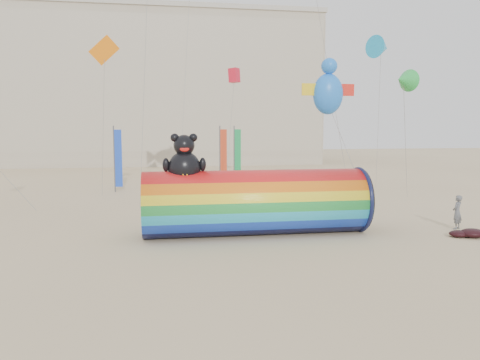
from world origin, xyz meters
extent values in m
plane|color=#CCB58C|center=(0.00, 0.00, 0.00)|extent=(160.00, 160.00, 0.00)
cube|color=#B7AD99|center=(-12.00, 46.00, 10.00)|extent=(60.00, 15.00, 20.00)
cube|color=#28303D|center=(-12.00, 38.44, 10.50)|extent=(59.50, 0.12, 17.00)
cube|color=#B2ADA0|center=(-12.00, 46.00, 20.30)|extent=(60.40, 15.40, 0.60)
cylinder|color=red|center=(0.92, -0.48, 1.54)|extent=(10.59, 3.09, 3.09)
torus|color=#0F1438|center=(6.11, -0.48, 1.54)|extent=(0.21, 3.24, 3.24)
cylinder|color=black|center=(6.24, -0.48, 1.54)|extent=(0.05, 3.06, 3.06)
ellipsoid|color=black|center=(-2.43, -0.48, 3.22)|extent=(1.51, 1.35, 1.59)
ellipsoid|color=gold|center=(-2.43, -0.97, 3.13)|extent=(0.78, 0.34, 0.68)
sphere|color=black|center=(-2.43, -0.48, 4.28)|extent=(0.97, 0.97, 0.97)
sphere|color=black|center=(-2.85, -0.48, 4.63)|extent=(0.39, 0.39, 0.39)
sphere|color=black|center=(-2.01, -0.48, 4.63)|extent=(0.39, 0.39, 0.39)
ellipsoid|color=red|center=(-2.43, -0.88, 4.15)|extent=(0.43, 0.16, 0.27)
ellipsoid|color=black|center=(-3.27, -0.57, 3.40)|extent=(0.32, 0.32, 0.64)
ellipsoid|color=black|center=(-1.59, -0.57, 3.40)|extent=(0.32, 0.32, 0.64)
imported|color=#595C61|center=(11.15, -1.04, 0.86)|extent=(0.75, 0.69, 1.72)
ellipsoid|color=black|center=(10.79, -2.79, 0.20)|extent=(1.17, 0.99, 0.41)
ellipsoid|color=black|center=(10.19, -2.64, 0.16)|extent=(0.91, 0.77, 0.32)
ellipsoid|color=black|center=(11.09, -2.39, 0.14)|extent=(0.78, 0.66, 0.27)
cylinder|color=#59595E|center=(-7.16, 15.65, 2.60)|extent=(0.10, 0.10, 5.20)
cube|color=blue|center=(-6.85, 15.65, 2.65)|extent=(0.56, 0.06, 4.50)
cylinder|color=#59595E|center=(1.38, 17.29, 2.60)|extent=(0.10, 0.10, 5.20)
cube|color=red|center=(1.69, 17.29, 2.65)|extent=(0.56, 0.06, 4.50)
cylinder|color=#59595E|center=(2.72, 18.07, 2.60)|extent=(0.10, 0.10, 5.20)
cube|color=#169448|center=(3.03, 18.07, 2.65)|extent=(0.56, 0.06, 4.50)
ellipsoid|color=blue|center=(5.41, 2.24, 6.87)|extent=(1.64, 1.27, 2.18)
cube|color=red|center=(1.92, 12.68, 8.89)|extent=(0.64, 0.64, 1.02)
cube|color=orange|center=(-6.83, 8.18, 9.78)|extent=(1.10, 0.06, 1.54)
cone|color=#1B9DD9|center=(11.83, 9.41, 10.63)|extent=(1.58, 1.58, 1.43)
cone|color=green|center=(9.69, 2.11, 7.67)|extent=(1.23, 1.23, 1.11)
camera|label=1|loc=(-3.40, -22.08, 5.14)|focal=35.00mm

